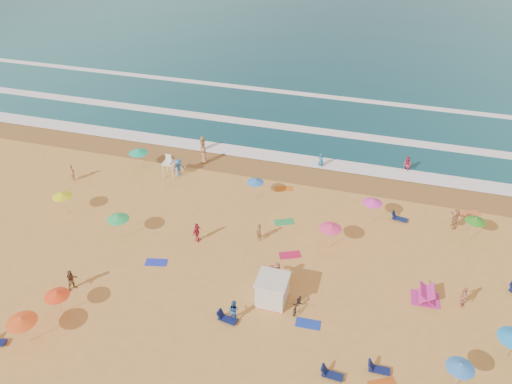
# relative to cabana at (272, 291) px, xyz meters

# --- Properties ---
(ground) EXTENTS (220.00, 220.00, 0.00)m
(ground) POSITION_rel_cabana_xyz_m (-3.41, 4.89, -1.00)
(ground) COLOR gold
(ground) RESTS_ON ground
(ocean) EXTENTS (220.00, 140.00, 0.18)m
(ocean) POSITION_rel_cabana_xyz_m (-3.41, 88.89, -1.00)
(ocean) COLOR #0C4756
(ocean) RESTS_ON ground
(wet_sand) EXTENTS (220.00, 220.00, 0.00)m
(wet_sand) POSITION_rel_cabana_xyz_m (-3.41, 17.39, -0.99)
(wet_sand) COLOR olive
(wet_sand) RESTS_ON ground
(surf_foam) EXTENTS (200.00, 18.70, 0.05)m
(surf_foam) POSITION_rel_cabana_xyz_m (-3.41, 26.21, -0.90)
(surf_foam) COLOR white
(surf_foam) RESTS_ON ground
(cabana) EXTENTS (2.00, 2.00, 2.00)m
(cabana) POSITION_rel_cabana_xyz_m (0.00, 0.00, 0.00)
(cabana) COLOR silver
(cabana) RESTS_ON ground
(cabana_roof) EXTENTS (2.20, 2.20, 0.12)m
(cabana_roof) POSITION_rel_cabana_xyz_m (0.00, 0.00, 1.06)
(cabana_roof) COLOR silver
(cabana_roof) RESTS_ON cabana
(bicycle) EXTENTS (0.76, 1.87, 0.96)m
(bicycle) POSITION_rel_cabana_xyz_m (1.90, -0.30, -0.52)
(bicycle) COLOR black
(bicycle) RESTS_ON ground
(lifeguard_stand) EXTENTS (1.20, 1.20, 2.10)m
(lifeguard_stand) POSITION_rel_cabana_xyz_m (-13.89, 13.37, 0.05)
(lifeguard_stand) COLOR white
(lifeguard_stand) RESTS_ON ground
(beach_umbrellas) EXTENTS (48.51, 23.70, 0.78)m
(beach_umbrellas) POSITION_rel_cabana_xyz_m (-1.68, 3.50, 1.04)
(beach_umbrellas) COLOR #F636BD
(beach_umbrellas) RESTS_ON ground
(loungers) EXTENTS (55.34, 21.76, 0.34)m
(loungers) POSITION_rel_cabana_xyz_m (3.08, -0.86, -0.83)
(loungers) COLOR #0E1C48
(loungers) RESTS_ON ground
(towels) EXTENTS (37.80, 26.32, 0.03)m
(towels) POSITION_rel_cabana_xyz_m (-1.42, 2.19, -0.98)
(towels) COLOR #CC5519
(towels) RESTS_ON ground
(beachgoers) EXTENTS (51.85, 24.87, 2.06)m
(beachgoers) POSITION_rel_cabana_xyz_m (-2.09, 10.07, -0.19)
(beachgoers) COLOR brown
(beachgoers) RESTS_ON ground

